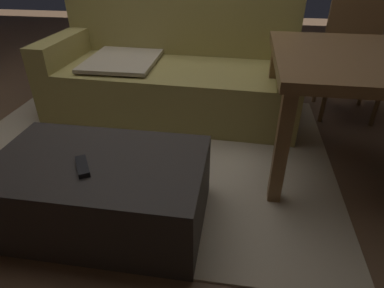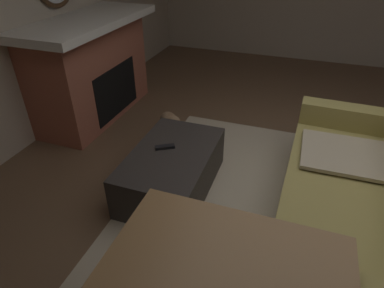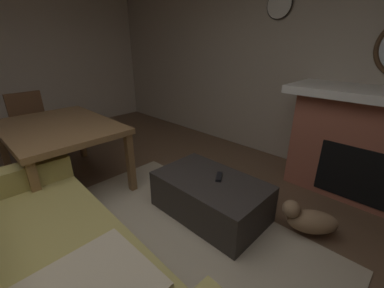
{
  "view_description": "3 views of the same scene",
  "coord_description": "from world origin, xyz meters",
  "px_view_note": "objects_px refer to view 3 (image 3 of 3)",
  "views": [
    {
      "loc": [
        0.76,
        -2.34,
        1.28
      ],
      "look_at": [
        0.57,
        -1.11,
        0.51
      ],
      "focal_mm": 30.63,
      "sensor_mm": 36.0,
      "label": 1
    },
    {
      "loc": [
        2.13,
        -0.23,
        1.9
      ],
      "look_at": [
        0.28,
        -0.89,
        0.62
      ],
      "focal_mm": 30.57,
      "sensor_mm": 36.0,
      "label": 2
    },
    {
      "loc": [
        -1.16,
        0.42,
        1.56
      ],
      "look_at": [
        0.49,
        -1.28,
        0.58
      ],
      "focal_mm": 23.08,
      "sensor_mm": 36.0,
      "label": 3
    }
  ],
  "objects_px": {
    "couch": "(36,277)",
    "fireplace": "(377,147)",
    "dining_chair_east": "(32,122)",
    "ottoman_coffee_table": "(210,197)",
    "small_dog": "(309,220)",
    "dining_table": "(59,131)",
    "wall_clock": "(280,5)",
    "tv_remote": "(219,177)"
  },
  "relations": [
    {
      "from": "couch",
      "to": "fireplace",
      "type": "bearing_deg",
      "value": -110.92
    },
    {
      "from": "dining_chair_east",
      "to": "ottoman_coffee_table",
      "type": "bearing_deg",
      "value": -164.16
    },
    {
      "from": "fireplace",
      "to": "small_dog",
      "type": "bearing_deg",
      "value": 78.44
    },
    {
      "from": "couch",
      "to": "dining_table",
      "type": "relative_size",
      "value": 1.46
    },
    {
      "from": "dining_chair_east",
      "to": "dining_table",
      "type": "bearing_deg",
      "value": -179.76
    },
    {
      "from": "dining_table",
      "to": "wall_clock",
      "type": "bearing_deg",
      "value": -115.76
    },
    {
      "from": "dining_table",
      "to": "dining_chair_east",
      "type": "height_order",
      "value": "dining_chair_east"
    },
    {
      "from": "fireplace",
      "to": "wall_clock",
      "type": "bearing_deg",
      "value": -11.65
    },
    {
      "from": "ottoman_coffee_table",
      "to": "dining_chair_east",
      "type": "distance_m",
      "value": 2.77
    },
    {
      "from": "wall_clock",
      "to": "dining_table",
      "type": "bearing_deg",
      "value": 64.24
    },
    {
      "from": "fireplace",
      "to": "ottoman_coffee_table",
      "type": "height_order",
      "value": "fireplace"
    },
    {
      "from": "couch",
      "to": "tv_remote",
      "type": "height_order",
      "value": "couch"
    },
    {
      "from": "couch",
      "to": "dining_table",
      "type": "height_order",
      "value": "couch"
    },
    {
      "from": "fireplace",
      "to": "small_dog",
      "type": "relative_size",
      "value": 3.93
    },
    {
      "from": "small_dog",
      "to": "fireplace",
      "type": "bearing_deg",
      "value": -101.56
    },
    {
      "from": "dining_chair_east",
      "to": "small_dog",
      "type": "xyz_separation_m",
      "value": [
        -3.44,
        -1.1,
        -0.35
      ]
    },
    {
      "from": "tv_remote",
      "to": "dining_chair_east",
      "type": "distance_m",
      "value": 2.81
    },
    {
      "from": "ottoman_coffee_table",
      "to": "small_dog",
      "type": "bearing_deg",
      "value": -156.23
    },
    {
      "from": "dining_chair_east",
      "to": "wall_clock",
      "type": "bearing_deg",
      "value": -133.08
    },
    {
      "from": "tv_remote",
      "to": "small_dog",
      "type": "bearing_deg",
      "value": 168.45
    },
    {
      "from": "ottoman_coffee_table",
      "to": "dining_table",
      "type": "xyz_separation_m",
      "value": [
        1.55,
        0.75,
        0.47
      ]
    },
    {
      "from": "couch",
      "to": "ottoman_coffee_table",
      "type": "bearing_deg",
      "value": -93.08
    },
    {
      "from": "fireplace",
      "to": "couch",
      "type": "xyz_separation_m",
      "value": [
        1.09,
        2.84,
        -0.26
      ]
    },
    {
      "from": "fireplace",
      "to": "ottoman_coffee_table",
      "type": "relative_size",
      "value": 1.71
    },
    {
      "from": "couch",
      "to": "small_dog",
      "type": "distance_m",
      "value": 2.01
    },
    {
      "from": "tv_remote",
      "to": "dining_chair_east",
      "type": "bearing_deg",
      "value": -14.55
    },
    {
      "from": "couch",
      "to": "dining_chair_east",
      "type": "bearing_deg",
      "value": -15.2
    },
    {
      "from": "small_dog",
      "to": "tv_remote",
      "type": "bearing_deg",
      "value": 20.07
    },
    {
      "from": "couch",
      "to": "dining_chair_east",
      "type": "relative_size",
      "value": 2.23
    },
    {
      "from": "dining_table",
      "to": "dining_chair_east",
      "type": "distance_m",
      "value": 1.11
    },
    {
      "from": "ottoman_coffee_table",
      "to": "wall_clock",
      "type": "xyz_separation_m",
      "value": [
        0.38,
        -1.68,
        1.8
      ]
    },
    {
      "from": "dining_table",
      "to": "dining_chair_east",
      "type": "bearing_deg",
      "value": 0.24
    },
    {
      "from": "fireplace",
      "to": "dining_table",
      "type": "xyz_separation_m",
      "value": [
        2.55,
        2.14,
        0.08
      ]
    },
    {
      "from": "couch",
      "to": "ottoman_coffee_table",
      "type": "xyz_separation_m",
      "value": [
        -0.08,
        -1.45,
        -0.13
      ]
    },
    {
      "from": "dining_table",
      "to": "small_dog",
      "type": "relative_size",
      "value": 3.12
    },
    {
      "from": "wall_clock",
      "to": "couch",
      "type": "bearing_deg",
      "value": 95.46
    },
    {
      "from": "ottoman_coffee_table",
      "to": "tv_remote",
      "type": "relative_size",
      "value": 6.51
    },
    {
      "from": "ottoman_coffee_table",
      "to": "tv_remote",
      "type": "distance_m",
      "value": 0.22
    },
    {
      "from": "small_dog",
      "to": "wall_clock",
      "type": "xyz_separation_m",
      "value": [
        1.17,
        -1.33,
        1.82
      ]
    },
    {
      "from": "tv_remote",
      "to": "dining_table",
      "type": "xyz_separation_m",
      "value": [
        1.58,
        0.82,
        0.27
      ]
    },
    {
      "from": "fireplace",
      "to": "couch",
      "type": "distance_m",
      "value": 3.05
    },
    {
      "from": "couch",
      "to": "small_dog",
      "type": "bearing_deg",
      "value": -115.88
    }
  ]
}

